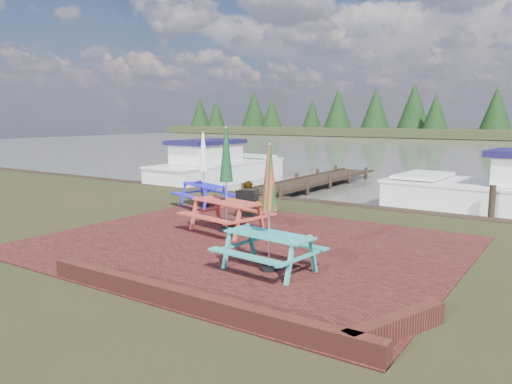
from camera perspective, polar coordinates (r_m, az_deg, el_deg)
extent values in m
plane|color=black|center=(10.36, -4.38, -7.19)|extent=(120.00, 120.00, 0.00)
cube|color=#381311|center=(11.14, -1.18, -6.00)|extent=(9.00, 7.50, 0.02)
cube|color=#4C1E16|center=(7.51, -7.71, -12.29)|extent=(6.00, 0.22, 0.30)
cube|color=#4C1E16|center=(6.86, 15.64, -14.63)|extent=(0.82, 1.77, 0.30)
cube|color=#49473E|center=(45.34, 25.95, 4.19)|extent=(120.00, 60.00, 0.02)
cube|color=teal|center=(9.12, 1.50, -4.89)|extent=(1.74, 0.83, 0.04)
cube|color=teal|center=(8.72, -1.12, -7.36)|extent=(1.69, 0.40, 0.04)
cube|color=teal|center=(9.68, 3.84, -5.76)|extent=(1.69, 0.40, 0.04)
cube|color=teal|center=(9.66, -1.90, -6.23)|extent=(0.23, 1.45, 0.69)
cube|color=teal|center=(8.79, 5.23, -7.76)|extent=(0.23, 1.45, 0.69)
cylinder|color=black|center=(9.30, 1.48, -8.74)|extent=(0.34, 0.34, 0.09)
cylinder|color=#B2B2B7|center=(9.03, 1.51, -1.96)|extent=(0.03, 0.03, 2.33)
cone|color=#B8341A|center=(8.94, 1.53, 1.57)|extent=(0.30, 0.30, 1.16)
cube|color=#B63C2E|center=(12.22, -3.39, -1.10)|extent=(1.95, 1.06, 0.04)
cube|color=#B63C2E|center=(11.83, -5.90, -2.92)|extent=(1.86, 0.60, 0.04)
cube|color=#B63C2E|center=(12.74, -1.03, -2.05)|extent=(1.86, 0.60, 0.04)
cube|color=#B63C2E|center=(12.89, -5.75, -2.34)|extent=(0.39, 1.59, 0.76)
cube|color=#B63C2E|center=(11.72, -0.75, -3.40)|extent=(0.39, 1.59, 0.76)
cylinder|color=black|center=(12.36, -3.36, -4.34)|extent=(0.37, 0.37, 0.10)
cylinder|color=#B2B2B7|center=(12.14, -3.41, 1.34)|extent=(0.04, 0.04, 2.57)
cone|color=#0F3A1A|center=(12.08, -3.43, 4.24)|extent=(0.33, 0.33, 1.28)
cube|color=#211BCF|center=(15.70, -5.99, 0.78)|extent=(1.81, 1.22, 0.04)
cube|color=#211BCF|center=(15.44, -8.03, -0.41)|extent=(1.65, 0.81, 0.04)
cube|color=#211BCF|center=(16.05, -3.99, 0.00)|extent=(1.65, 0.81, 0.04)
cube|color=#211BCF|center=(16.38, -7.22, -0.14)|extent=(0.59, 1.39, 0.69)
cube|color=#211BCF|center=(15.12, -4.62, -0.83)|extent=(0.59, 1.39, 0.69)
cylinder|color=black|center=(15.80, -5.95, -1.54)|extent=(0.34, 0.34, 0.09)
cylinder|color=#B2B2B7|center=(15.64, -6.02, 2.51)|extent=(0.03, 0.03, 2.34)
cone|color=white|center=(15.59, -6.05, 4.56)|extent=(0.30, 0.30, 1.17)
cube|color=black|center=(13.91, -1.29, -1.38)|extent=(0.53, 0.39, 0.80)
cube|color=black|center=(14.13, -0.67, -1.22)|extent=(0.53, 0.39, 0.80)
cube|color=black|center=(13.96, -0.98, 0.27)|extent=(0.46, 0.25, 0.03)
cube|color=black|center=(21.78, 7.12, 1.43)|extent=(1.60, 9.00, 0.06)
cube|color=black|center=(22.12, 5.39, 1.70)|extent=(0.08, 9.00, 0.08)
cube|color=black|center=(21.46, 8.91, 1.42)|extent=(0.08, 9.00, 0.08)
cylinder|color=black|center=(18.39, -1.45, -0.52)|extent=(0.16, 0.16, 1.00)
cylinder|color=black|center=(17.53, 2.82, -0.98)|extent=(0.16, 0.16, 1.00)
cube|color=silver|center=(23.44, -4.25, 2.04)|extent=(2.56, 7.35, 1.05)
cube|color=silver|center=(23.39, -4.26, 3.37)|extent=(2.61, 7.50, 0.08)
cube|color=silver|center=(22.66, -5.66, 4.46)|extent=(1.83, 3.09, 0.89)
cube|color=#140F39|center=(22.63, -5.68, 5.73)|extent=(2.03, 3.53, 0.19)
cube|color=silver|center=(25.61, -0.38, 4.15)|extent=(2.15, 1.33, 0.10)
cube|color=silver|center=(17.92, 18.60, 1.82)|extent=(1.58, 2.43, 0.11)
imported|color=gray|center=(15.50, -0.87, 1.25)|extent=(0.62, 0.41, 1.66)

